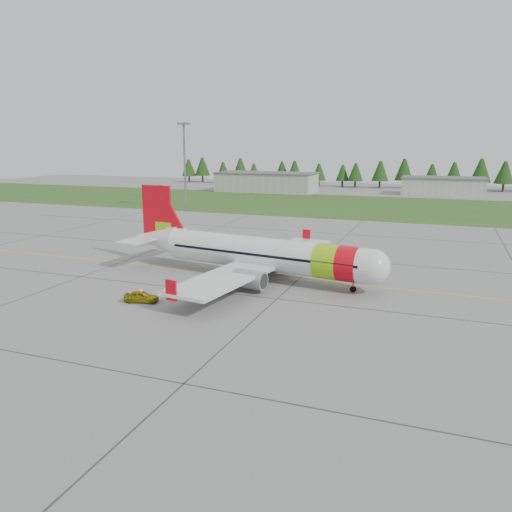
% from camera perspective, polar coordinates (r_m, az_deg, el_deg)
% --- Properties ---
extents(ground, '(320.00, 320.00, 0.00)m').
position_cam_1_polar(ground, '(55.86, -7.40, -3.79)').
color(ground, gray).
rests_on(ground, ground).
extents(aircraft, '(34.49, 32.09, 10.48)m').
position_cam_1_polar(aircraft, '(59.14, 0.31, 0.27)').
color(aircraft, silver).
rests_on(aircraft, ground).
extents(follow_me_car, '(1.53, 1.68, 3.50)m').
position_cam_1_polar(follow_me_car, '(51.83, -13.02, -3.33)').
color(follow_me_car, '#D9C40C').
rests_on(follow_me_car, ground).
extents(service_van, '(1.97, 1.91, 4.59)m').
position_cam_1_polar(service_van, '(113.63, -11.36, 5.70)').
color(service_van, white).
rests_on(service_van, ground).
extents(grass_strip, '(320.00, 50.00, 0.03)m').
position_cam_1_polar(grass_strip, '(132.58, 9.46, 5.77)').
color(grass_strip, '#30561E').
rests_on(grass_strip, ground).
extents(taxi_guideline, '(120.00, 0.25, 0.02)m').
position_cam_1_polar(taxi_guideline, '(62.76, -3.99, -1.85)').
color(taxi_guideline, gold).
rests_on(taxi_guideline, ground).
extents(hangar_west, '(32.00, 14.00, 6.00)m').
position_cam_1_polar(hangar_west, '(167.13, 1.20, 8.39)').
color(hangar_west, '#A8A8A3').
rests_on(hangar_west, ground).
extents(hangar_east, '(24.00, 12.00, 5.20)m').
position_cam_1_polar(hangar_east, '(165.68, 20.58, 7.41)').
color(hangar_east, '#A8A8A3').
rests_on(hangar_east, ground).
extents(floodlight_mast, '(0.50, 0.50, 20.00)m').
position_cam_1_polar(floodlight_mast, '(119.95, -8.13, 9.88)').
color(floodlight_mast, slate).
rests_on(floodlight_mast, ground).
extents(treeline, '(160.00, 8.00, 10.00)m').
position_cam_1_polar(treeline, '(187.20, 12.95, 9.16)').
color(treeline, '#1C3F14').
rests_on(treeline, ground).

